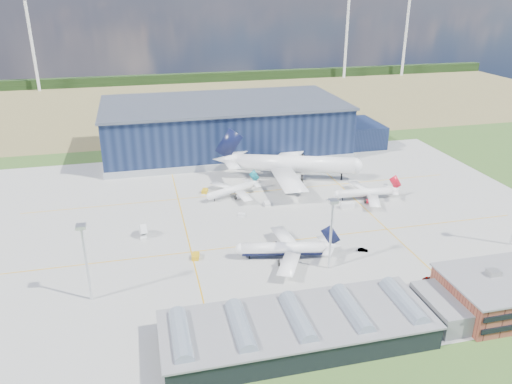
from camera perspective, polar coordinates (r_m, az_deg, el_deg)
name	(u,v)px	position (r m, az deg, el deg)	size (l,w,h in m)	color
ground	(272,229)	(178.81, 1.81, -4.25)	(600.00, 600.00, 0.00)	#294E1D
apron	(265,217)	(187.47, 1.00, -2.90)	(220.00, 160.00, 0.08)	#A4A5A0
farmland	(195,101)	(384.76, -7.00, 10.26)	(600.00, 220.00, 0.01)	olive
treeline	(183,78)	(462.19, -8.29, 12.75)	(600.00, 8.00, 8.00)	black
hangar	(229,129)	(261.99, -3.08, 7.23)	(145.00, 62.00, 26.10)	#101A36
glass_concourse	(311,326)	(126.59, 6.33, -14.98)	(78.00, 23.00, 8.60)	black
light_mast_west	(84,250)	(140.84, -19.02, -6.34)	(2.60, 2.60, 23.00)	silver
light_mast_center	(332,223)	(149.54, 8.63, -3.54)	(2.60, 2.60, 23.00)	silver
airliner_navy	(283,243)	(158.20, 3.13, -5.79)	(34.03, 33.29, 11.10)	white
airliner_red	(365,189)	(205.85, 12.34, 0.38)	(29.18, 28.54, 9.51)	white
airliner_widebody	(295,156)	(221.92, 4.47, 4.18)	(67.11, 65.66, 21.89)	white
airliner_regional	(231,186)	(204.40, -2.82, 0.63)	(27.07, 26.48, 8.83)	white
gse_tug_a	(196,256)	(161.12, -6.92, -7.32)	(2.20, 3.59, 1.50)	gold
gse_tug_b	(204,317)	(134.69, -5.97, -14.00)	(1.78, 2.68, 1.16)	gold
gse_van_a	(348,206)	(197.94, 10.43, -1.53)	(2.18, 5.00, 2.18)	silver
gse_cart_a	(267,204)	(197.14, 1.26, -1.36)	(2.19, 3.29, 1.43)	silver
gse_tug_c	(205,191)	(210.30, -5.87, 0.12)	(2.24, 3.58, 1.57)	gold
gse_cart_b	(242,215)	(188.07, -1.66, -2.63)	(1.81, 2.71, 1.18)	silver
gse_van_c	(358,292)	(144.77, 11.61, -11.15)	(2.64, 5.51, 2.64)	silver
airstair	(143,232)	(177.37, -12.77, -4.47)	(2.08, 5.21, 3.33)	silver
car_a	(427,278)	(157.72, 19.01, -9.32)	(1.24, 3.07, 1.05)	#99999E
car_b	(363,250)	(167.72, 12.12, -6.50)	(1.15, 3.30, 1.09)	#99999E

